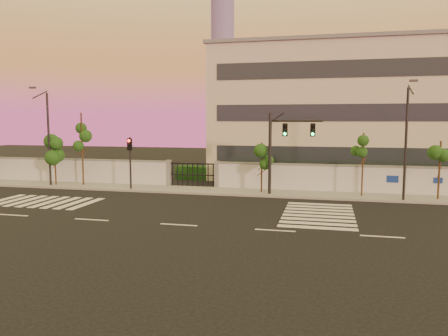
{
  "coord_description": "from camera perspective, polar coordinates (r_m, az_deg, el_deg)",
  "views": [
    {
      "loc": [
        7.39,
        -21.0,
        5.43
      ],
      "look_at": [
        0.99,
        6.0,
        2.35
      ],
      "focal_mm": 35.0,
      "sensor_mm": 36.0,
      "label": 1
    }
  ],
  "objects": [
    {
      "name": "road_markings",
      "position": [
        26.88,
        -6.48,
        -5.33
      ],
      "size": [
        57.0,
        7.62,
        0.02
      ],
      "color": "silver",
      "rests_on": "ground"
    },
    {
      "name": "street_tree_b",
      "position": [
        37.98,
        -21.21,
        2.18
      ],
      "size": [
        1.54,
        1.23,
        4.02
      ],
      "color": "#382314",
      "rests_on": "ground"
    },
    {
      "name": "sidewalk",
      "position": [
        32.79,
        0.13,
        -3.06
      ],
      "size": [
        60.0,
        3.0,
        0.15
      ],
      "primitive_type": "cube",
      "color": "gray",
      "rests_on": "ground"
    },
    {
      "name": "streetlight_east",
      "position": [
        30.67,
        22.73,
        3.62
      ],
      "size": [
        0.47,
        1.89,
        7.84
      ],
      "color": "black",
      "rests_on": "ground"
    },
    {
      "name": "perimeter_wall",
      "position": [
        34.07,
        0.87,
        -1.01
      ],
      "size": [
        60.0,
        0.36,
        2.2
      ],
      "color": "silver",
      "rests_on": "ground"
    },
    {
      "name": "street_tree_f",
      "position": [
        32.21,
        26.41,
        1.31
      ],
      "size": [
        1.54,
        1.23,
        4.04
      ],
      "color": "#382314",
      "rests_on": "ground"
    },
    {
      "name": "hedge_row",
      "position": [
        36.56,
        3.43,
        -0.92
      ],
      "size": [
        41.0,
        4.25,
        1.8
      ],
      "color": "#163610",
      "rests_on": "ground"
    },
    {
      "name": "street_tree_c",
      "position": [
        37.07,
        -18.05,
        4.43
      ],
      "size": [
        1.61,
        1.28,
        5.98
      ],
      "color": "#382314",
      "rests_on": "ground"
    },
    {
      "name": "ground",
      "position": [
        22.91,
        -5.93,
        -7.4
      ],
      "size": [
        120.0,
        120.0,
        0.0
      ],
      "primitive_type": "plane",
      "color": "black",
      "rests_on": "ground"
    },
    {
      "name": "streetlight_west",
      "position": [
        37.58,
        -22.08,
        4.1
      ],
      "size": [
        0.47,
        1.9,
        7.9
      ],
      "color": "black",
      "rests_on": "ground"
    },
    {
      "name": "street_tree_e",
      "position": [
        31.5,
        17.75,
        2.23
      ],
      "size": [
        1.39,
        1.1,
        4.54
      ],
      "color": "#382314",
      "rests_on": "ground"
    },
    {
      "name": "traffic_signal_secondary",
      "position": [
        34.05,
        -12.17,
        1.44
      ],
      "size": [
        0.32,
        0.32,
        4.1
      ],
      "rotation": [
        0.0,
        0.0,
        -0.24
      ],
      "color": "black",
      "rests_on": "ground"
    },
    {
      "name": "street_tree_d",
      "position": [
        31.91,
        4.99,
        1.55
      ],
      "size": [
        1.43,
        1.14,
        3.77
      ],
      "color": "#382314",
      "rests_on": "ground"
    },
    {
      "name": "institutional_building",
      "position": [
        43.02,
        15.6,
        7.07
      ],
      "size": [
        24.4,
        12.4,
        12.25
      ],
      "color": "beige",
      "rests_on": "ground"
    },
    {
      "name": "distant_skyscraper",
      "position": [
        314.7,
        -0.19,
        16.69
      ],
      "size": [
        16.0,
        16.0,
        118.0
      ],
      "color": "slate",
      "rests_on": "ground"
    },
    {
      "name": "traffic_signal_main",
      "position": [
        31.03,
        7.39,
        3.16
      ],
      "size": [
        3.74,
        0.52,
        5.91
      ],
      "rotation": [
        0.0,
        0.0,
        -0.1
      ],
      "color": "black",
      "rests_on": "ground"
    }
  ]
}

